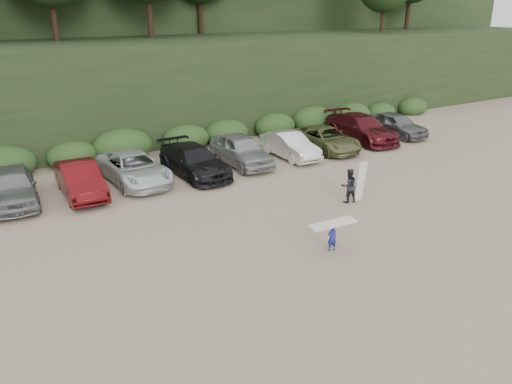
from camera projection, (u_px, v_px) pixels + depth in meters
ground at (320, 246)px, 17.85m from camera, size 120.00×120.00×0.00m
parked_cars at (153, 166)px, 24.28m from camera, size 36.41×6.54×1.65m
child_surfer at (332, 232)px, 17.32m from camera, size 1.80×0.62×1.06m
adult_surfer at (350, 185)px, 21.63m from camera, size 1.23×0.73×1.79m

